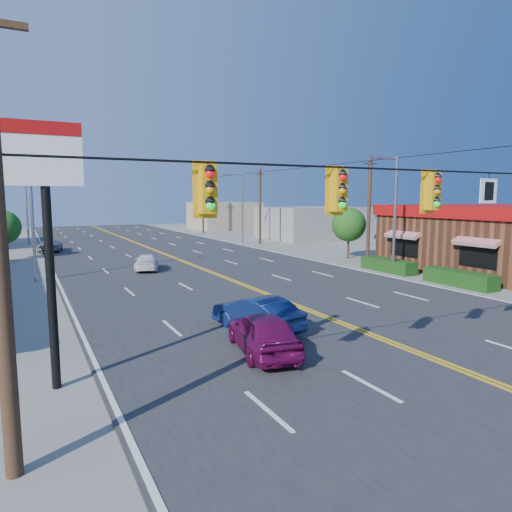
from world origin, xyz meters
name	(u,v)px	position (x,y,z in m)	size (l,w,h in m)	color
ground	(451,368)	(0.00, 0.00, 0.00)	(160.00, 160.00, 0.00)	gray
road	(212,273)	(0.00, 20.00, 0.03)	(20.00, 120.00, 0.06)	#2D2D30
signal_span	(458,210)	(-0.12, 0.00, 4.89)	(24.32, 0.34, 9.00)	#47301E
kfc	(505,237)	(19.90, 12.00, 2.38)	(16.30, 12.40, 4.70)	brown
pizza_hut_sign	(46,200)	(-11.00, 4.00, 5.18)	(1.90, 0.30, 6.85)	black
streetlight_se	(393,208)	(10.79, 14.00, 4.51)	(2.55, 0.25, 8.00)	gray
streetlight_ne	(241,204)	(10.79, 38.00, 4.51)	(2.55, 0.25, 8.00)	gray
streetlight_sw	(36,210)	(-10.79, 22.00, 4.51)	(2.55, 0.25, 8.00)	gray
streetlight_nw	(29,204)	(-10.79, 48.00, 4.51)	(2.55, 0.25, 8.00)	gray
utility_pole_near	(369,211)	(12.20, 18.00, 4.20)	(0.28, 0.28, 8.40)	#47301E
utility_pole_mid	(260,207)	(12.20, 36.00, 4.20)	(0.28, 0.28, 8.40)	#47301E
utility_pole_far	(203,205)	(12.20, 54.00, 4.20)	(0.28, 0.28, 8.40)	#47301E
tree_kfc_rear	(349,225)	(13.50, 22.00, 2.93)	(2.94, 2.94, 4.41)	#47301E
tree_west	(3,227)	(-13.00, 34.00, 2.79)	(2.80, 2.80, 4.20)	#47301E
bld_east_mid	(312,223)	(22.00, 40.00, 2.00)	(12.00, 10.00, 4.00)	gray
bld_east_far	(224,216)	(19.00, 62.00, 2.20)	(10.00, 10.00, 4.40)	tan
car_magenta	(263,334)	(-4.63, 3.76, 0.71)	(1.67, 4.16, 1.42)	#6C0C46
car_blue	(257,315)	(-3.61, 6.18, 0.68)	(1.43, 4.11, 1.36)	#0D1C4E
car_white	(147,263)	(-3.73, 23.22, 0.57)	(1.61, 3.96, 1.15)	white
car_silver	(50,246)	(-9.26, 38.99, 0.59)	(1.96, 4.25, 1.18)	#95969A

